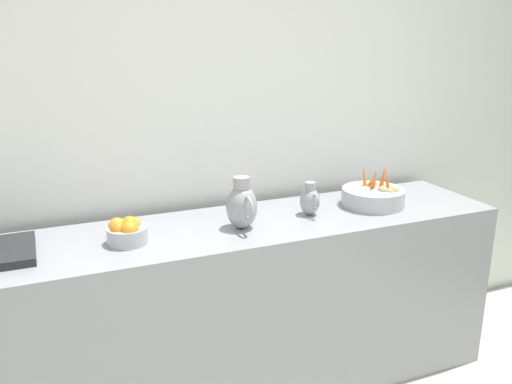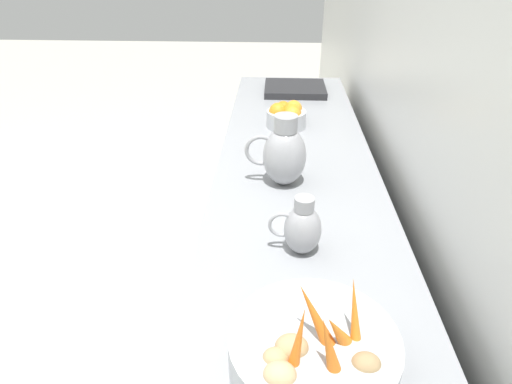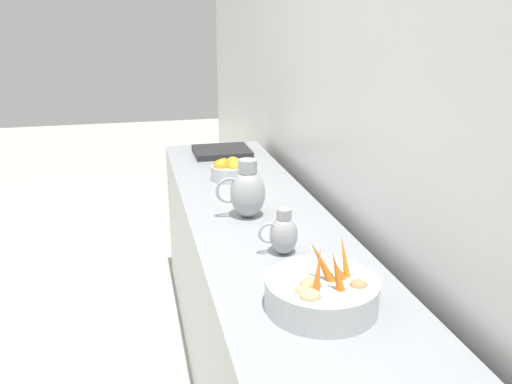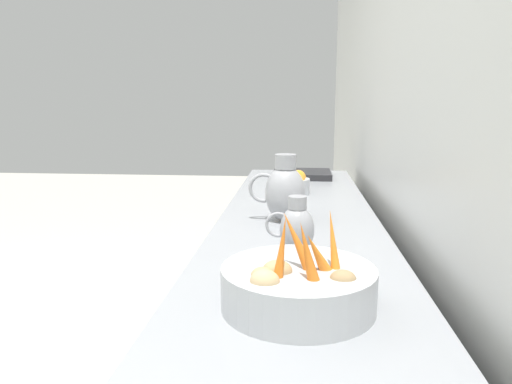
% 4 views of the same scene
% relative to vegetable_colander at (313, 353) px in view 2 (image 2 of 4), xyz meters
% --- Properties ---
extents(prep_counter, '(0.61, 2.73, 0.94)m').
position_rel_vegetable_colander_xyz_m(prep_counter, '(-0.00, -0.78, -0.52)').
color(prep_counter, gray).
rests_on(prep_counter, ground_plane).
extents(vegetable_colander, '(0.34, 0.34, 0.22)m').
position_rel_vegetable_colander_xyz_m(vegetable_colander, '(0.00, 0.00, 0.00)').
color(vegetable_colander, '#ADAFB5').
rests_on(vegetable_colander, prep_counter).
extents(orange_bowl, '(0.18, 0.18, 0.12)m').
position_rel_vegetable_colander_xyz_m(orange_bowl, '(0.03, -1.33, 0.00)').
color(orange_bowl, '#ADAFB5').
rests_on(orange_bowl, prep_counter).
extents(metal_pitcher_tall, '(0.21, 0.15, 0.25)m').
position_rel_vegetable_colander_xyz_m(metal_pitcher_tall, '(0.05, -0.79, 0.06)').
color(metal_pitcher_tall, '#939399').
rests_on(metal_pitcher_tall, prep_counter).
extents(metal_pitcher_short, '(0.15, 0.10, 0.17)m').
position_rel_vegetable_colander_xyz_m(metal_pitcher_short, '(0.01, -0.39, 0.03)').
color(metal_pitcher_short, '#939399').
rests_on(metal_pitcher_short, prep_counter).
extents(counter_sink_basin, '(0.34, 0.30, 0.04)m').
position_rel_vegetable_colander_xyz_m(counter_sink_basin, '(-0.02, -1.86, -0.03)').
color(counter_sink_basin, '#232326').
rests_on(counter_sink_basin, prep_counter).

